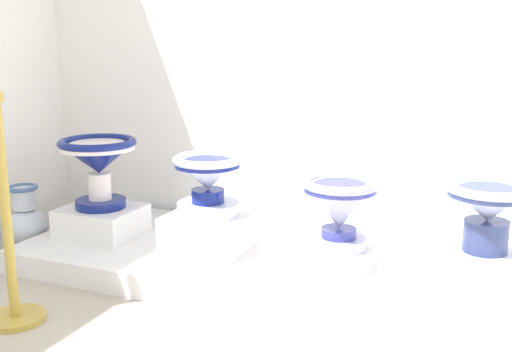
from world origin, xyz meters
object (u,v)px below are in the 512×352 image
at_px(plinth_block_slender_white, 209,232).
at_px(decorative_vase_corner, 26,222).
at_px(plinth_block_squat_floral, 483,271).
at_px(plinth_block_leftmost, 338,257).
at_px(stanchion_post_near_left, 10,253).
at_px(antique_toilet_squat_floral, 488,211).
at_px(antique_toilet_tall_cobalt, 98,159).
at_px(antique_toilet_slender_white, 208,179).
at_px(antique_toilet_leftmost, 340,206).
at_px(plinth_block_tall_cobalt, 102,221).

bearing_deg(plinth_block_slender_white, decorative_vase_corner, -173.58).
xyz_separation_m(plinth_block_squat_floral, decorative_vase_corner, (-2.33, -0.23, 0.00)).
distance_m(plinth_block_leftmost, stanchion_post_near_left, 1.41).
bearing_deg(decorative_vase_corner, stanchion_post_near_left, -49.81).
bearing_deg(plinth_block_leftmost, antique_toilet_squat_floral, 7.49).
height_order(plinth_block_leftmost, decorative_vase_corner, decorative_vase_corner).
xyz_separation_m(plinth_block_squat_floral, antique_toilet_squat_floral, (-0.00, -0.00, 0.27)).
bearing_deg(antique_toilet_squat_floral, plinth_block_squat_floral, 63.43).
xyz_separation_m(antique_toilet_tall_cobalt, stanchion_post_near_left, (0.15, -0.79, -0.23)).
xyz_separation_m(antique_toilet_tall_cobalt, plinth_block_slender_white, (0.63, 0.02, -0.32)).
xyz_separation_m(antique_toilet_tall_cobalt, decorative_vase_corner, (-0.43, -0.10, -0.37)).
bearing_deg(plinth_block_squat_floral, plinth_block_slender_white, -175.13).
relative_size(antique_toilet_squat_floral, decorative_vase_corner, 0.99).
xyz_separation_m(antique_toilet_squat_floral, stanchion_post_near_left, (-1.74, -0.92, -0.13)).
bearing_deg(plinth_block_leftmost, plinth_block_squat_floral, 7.49).
height_order(antique_toilet_slender_white, stanchion_post_near_left, stanchion_post_near_left).
bearing_deg(antique_toilet_tall_cobalt, antique_toilet_leftmost, 2.24).
relative_size(antique_toilet_tall_cobalt, stanchion_post_near_left, 0.42).
distance_m(antique_toilet_squat_floral, decorative_vase_corner, 2.36).
bearing_deg(antique_toilet_squat_floral, plinth_block_slender_white, -175.13).
distance_m(plinth_block_leftmost, decorative_vase_corner, 1.72).
relative_size(plinth_block_slender_white, antique_toilet_leftmost, 1.13).
xyz_separation_m(plinth_block_slender_white, antique_toilet_slender_white, (0.00, 0.00, 0.27)).
bearing_deg(plinth_block_slender_white, antique_toilet_slender_white, 0.00).
relative_size(plinth_block_tall_cobalt, antique_toilet_leftmost, 1.15).
relative_size(antique_toilet_leftmost, plinth_block_squat_floral, 0.90).
bearing_deg(decorative_vase_corner, plinth_block_slender_white, 6.42).
bearing_deg(antique_toilet_tall_cobalt, antique_toilet_squat_floral, 3.96).
bearing_deg(stanchion_post_near_left, antique_toilet_slender_white, 59.96).
bearing_deg(antique_toilet_slender_white, plinth_block_tall_cobalt, -177.89).
bearing_deg(plinth_block_slender_white, stanchion_post_near_left, -120.04).
height_order(plinth_block_tall_cobalt, antique_toilet_tall_cobalt, antique_toilet_tall_cobalt).
xyz_separation_m(plinth_block_slender_white, decorative_vase_corner, (-1.06, -0.12, -0.05)).
xyz_separation_m(antique_toilet_leftmost, decorative_vase_corner, (-1.71, -0.15, -0.25)).
xyz_separation_m(antique_toilet_tall_cobalt, antique_toilet_leftmost, (1.28, 0.05, -0.12)).
xyz_separation_m(plinth_block_slender_white, plinth_block_leftmost, (0.65, 0.03, -0.05)).
distance_m(antique_toilet_leftmost, stanchion_post_near_left, 1.41).
bearing_deg(plinth_block_leftmost, plinth_block_tall_cobalt, -177.76).
xyz_separation_m(antique_toilet_slender_white, antique_toilet_leftmost, (0.65, 0.03, -0.07)).
distance_m(antique_toilet_slender_white, antique_toilet_leftmost, 0.66).
relative_size(antique_toilet_leftmost, stanchion_post_near_left, 0.36).
xyz_separation_m(plinth_block_tall_cobalt, plinth_block_leftmost, (1.28, 0.05, -0.03)).
distance_m(plinth_block_leftmost, antique_toilet_squat_floral, 0.68).
xyz_separation_m(plinth_block_leftmost, antique_toilet_squat_floral, (0.62, 0.08, 0.27)).
height_order(plinth_block_tall_cobalt, plinth_block_slender_white, plinth_block_slender_white).
distance_m(plinth_block_tall_cobalt, antique_toilet_leftmost, 1.30).
bearing_deg(antique_toilet_squat_floral, antique_toilet_slender_white, -175.13).
distance_m(plinth_block_tall_cobalt, stanchion_post_near_left, 0.81).
relative_size(antique_toilet_slender_white, plinth_block_leftmost, 1.04).
distance_m(plinth_block_squat_floral, stanchion_post_near_left, 1.98).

